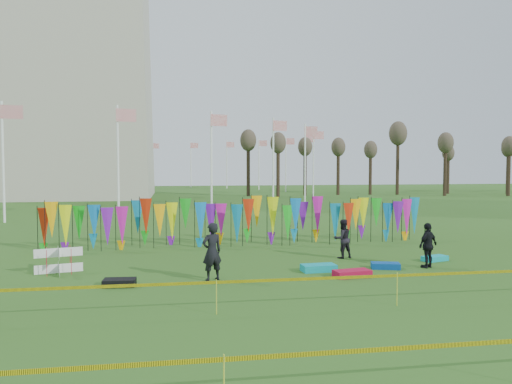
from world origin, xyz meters
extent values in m
plane|color=#2A4F16|center=(0.00, 0.00, 0.00)|extent=(160.00, 160.00, 0.00)
cylinder|color=white|center=(14.00, 48.00, 4.00)|extent=(0.16, 0.16, 8.00)
plane|color=red|center=(14.60, 48.00, 7.30)|extent=(1.40, 0.00, 1.40)
cylinder|color=white|center=(13.05, 55.25, 4.00)|extent=(0.16, 0.16, 8.00)
plane|color=red|center=(13.65, 55.25, 7.30)|extent=(1.40, 0.00, 1.40)
cylinder|color=white|center=(10.25, 62.00, 4.00)|extent=(0.16, 0.16, 8.00)
plane|color=red|center=(10.85, 62.00, 7.30)|extent=(1.40, 0.00, 1.40)
cylinder|color=white|center=(5.80, 67.80, 4.00)|extent=(0.16, 0.16, 8.00)
plane|color=red|center=(6.40, 67.80, 7.30)|extent=(1.40, 0.00, 1.40)
cylinder|color=white|center=(0.00, 72.25, 4.00)|extent=(0.16, 0.16, 8.00)
plane|color=red|center=(0.60, 72.25, 7.30)|extent=(1.40, 0.00, 1.40)
cylinder|color=white|center=(-6.75, 75.05, 4.00)|extent=(0.16, 0.16, 8.00)
plane|color=red|center=(-6.15, 75.05, 7.30)|extent=(1.40, 0.00, 1.40)
cylinder|color=white|center=(-14.00, 76.00, 4.00)|extent=(0.16, 0.16, 8.00)
plane|color=red|center=(-13.40, 76.00, 7.30)|extent=(1.40, 0.00, 1.40)
cylinder|color=white|center=(-21.25, 75.05, 4.00)|extent=(0.16, 0.16, 8.00)
plane|color=red|center=(-20.65, 75.05, 7.30)|extent=(1.40, 0.00, 1.40)
cylinder|color=white|center=(-28.00, 72.25, 4.00)|extent=(0.16, 0.16, 8.00)
plane|color=red|center=(-27.40, 72.25, 7.30)|extent=(1.40, 0.00, 1.40)
cylinder|color=white|center=(-14.00, 20.00, 4.00)|extent=(0.16, 0.16, 8.00)
plane|color=red|center=(-13.40, 20.00, 7.30)|extent=(1.40, 0.00, 1.40)
cylinder|color=white|center=(-6.75, 20.95, 4.00)|extent=(0.16, 0.16, 8.00)
plane|color=red|center=(-6.15, 20.95, 7.30)|extent=(1.40, 0.00, 1.40)
cylinder|color=white|center=(0.00, 23.75, 4.00)|extent=(0.16, 0.16, 8.00)
plane|color=red|center=(0.60, 23.75, 7.30)|extent=(1.40, 0.00, 1.40)
cylinder|color=white|center=(5.80, 28.20, 4.00)|extent=(0.16, 0.16, 8.00)
plane|color=red|center=(6.40, 28.20, 7.30)|extent=(1.40, 0.00, 1.40)
cylinder|color=white|center=(10.25, 34.00, 4.00)|extent=(0.16, 0.16, 8.00)
plane|color=red|center=(10.85, 34.00, 7.30)|extent=(1.40, 0.00, 1.40)
cylinder|color=white|center=(13.05, 40.75, 4.00)|extent=(0.16, 0.16, 8.00)
plane|color=red|center=(13.65, 40.75, 7.30)|extent=(1.40, 0.00, 1.40)
cylinder|color=black|center=(-9.00, 8.21, 1.07)|extent=(0.03, 0.03, 2.14)
cone|color=red|center=(-8.72, 8.21, 1.26)|extent=(0.64, 0.64, 1.60)
cylinder|color=black|center=(-8.42, 8.21, 1.07)|extent=(0.03, 0.03, 2.14)
cone|color=#FFAE08|center=(-8.14, 8.21, 1.26)|extent=(0.64, 0.64, 1.60)
cylinder|color=black|center=(-7.84, 8.21, 1.07)|extent=(0.03, 0.03, 2.14)
cone|color=#F1FF0D|center=(-7.56, 8.21, 1.26)|extent=(0.64, 0.64, 1.60)
cylinder|color=black|center=(-7.26, 8.21, 1.07)|extent=(0.03, 0.03, 2.14)
cone|color=#14B01C|center=(-6.98, 8.21, 1.26)|extent=(0.64, 0.64, 1.60)
cylinder|color=black|center=(-6.68, 8.21, 1.07)|extent=(0.03, 0.03, 2.14)
cone|color=blue|center=(-6.40, 8.21, 1.26)|extent=(0.64, 0.64, 1.60)
cylinder|color=black|center=(-6.10, 8.21, 1.07)|extent=(0.03, 0.03, 2.14)
cone|color=purple|center=(-5.82, 8.21, 1.26)|extent=(0.64, 0.64, 1.60)
cylinder|color=black|center=(-5.52, 8.21, 1.07)|extent=(0.03, 0.03, 2.14)
cone|color=#CE16A4|center=(-5.24, 8.21, 1.26)|extent=(0.64, 0.64, 1.60)
cylinder|color=black|center=(-4.94, 8.21, 1.07)|extent=(0.03, 0.03, 2.14)
cone|color=#0B7AA8|center=(-4.66, 8.21, 1.26)|extent=(0.64, 0.64, 1.60)
cylinder|color=black|center=(-4.35, 8.21, 1.07)|extent=(0.03, 0.03, 2.14)
cone|color=red|center=(-4.07, 8.21, 1.26)|extent=(0.64, 0.64, 1.60)
cylinder|color=black|center=(-3.77, 8.21, 1.07)|extent=(0.03, 0.03, 2.14)
cone|color=#FFAE08|center=(-3.49, 8.21, 1.26)|extent=(0.64, 0.64, 1.60)
cylinder|color=black|center=(-3.19, 8.21, 1.07)|extent=(0.03, 0.03, 2.14)
cone|color=#F1FF0D|center=(-2.91, 8.21, 1.26)|extent=(0.64, 0.64, 1.60)
cylinder|color=black|center=(-2.61, 8.21, 1.07)|extent=(0.03, 0.03, 2.14)
cone|color=#14B01C|center=(-2.33, 8.21, 1.26)|extent=(0.64, 0.64, 1.60)
cylinder|color=black|center=(-2.03, 8.21, 1.07)|extent=(0.03, 0.03, 2.14)
cone|color=blue|center=(-1.75, 8.21, 1.26)|extent=(0.64, 0.64, 1.60)
cylinder|color=black|center=(-1.45, 8.21, 1.07)|extent=(0.03, 0.03, 2.14)
cone|color=purple|center=(-1.17, 8.21, 1.26)|extent=(0.64, 0.64, 1.60)
cylinder|color=black|center=(-0.87, 8.21, 1.07)|extent=(0.03, 0.03, 2.14)
cone|color=#CE16A4|center=(-0.59, 8.21, 1.26)|extent=(0.64, 0.64, 1.60)
cylinder|color=black|center=(-0.29, 8.21, 1.07)|extent=(0.03, 0.03, 2.14)
cone|color=#0B7AA8|center=(-0.01, 8.21, 1.26)|extent=(0.64, 0.64, 1.60)
cylinder|color=black|center=(0.29, 8.21, 1.07)|extent=(0.03, 0.03, 2.14)
cone|color=red|center=(0.57, 8.21, 1.26)|extent=(0.64, 0.64, 1.60)
cylinder|color=black|center=(0.87, 8.21, 1.07)|extent=(0.03, 0.03, 2.14)
cone|color=#FFAE08|center=(1.15, 8.21, 1.26)|extent=(0.64, 0.64, 1.60)
cylinder|color=black|center=(1.45, 8.21, 1.07)|extent=(0.03, 0.03, 2.14)
cone|color=#F1FF0D|center=(1.73, 8.21, 1.26)|extent=(0.64, 0.64, 1.60)
cylinder|color=black|center=(2.03, 8.21, 1.07)|extent=(0.03, 0.03, 2.14)
cone|color=#14B01C|center=(2.31, 8.21, 1.26)|extent=(0.64, 0.64, 1.60)
cylinder|color=black|center=(2.61, 8.21, 1.07)|extent=(0.03, 0.03, 2.14)
cone|color=blue|center=(2.89, 8.21, 1.26)|extent=(0.64, 0.64, 1.60)
cylinder|color=black|center=(3.19, 8.21, 1.07)|extent=(0.03, 0.03, 2.14)
cone|color=purple|center=(3.47, 8.21, 1.26)|extent=(0.64, 0.64, 1.60)
cylinder|color=black|center=(3.77, 8.21, 1.07)|extent=(0.03, 0.03, 2.14)
cone|color=#CE16A4|center=(4.05, 8.21, 1.26)|extent=(0.64, 0.64, 1.60)
cylinder|color=black|center=(4.35, 8.21, 1.07)|extent=(0.03, 0.03, 2.14)
cone|color=#0B7AA8|center=(4.63, 8.21, 1.26)|extent=(0.64, 0.64, 1.60)
cylinder|color=black|center=(4.94, 8.21, 1.07)|extent=(0.03, 0.03, 2.14)
cone|color=red|center=(5.22, 8.21, 1.26)|extent=(0.64, 0.64, 1.60)
cylinder|color=black|center=(5.52, 8.21, 1.07)|extent=(0.03, 0.03, 2.14)
cone|color=#FFAE08|center=(5.80, 8.21, 1.26)|extent=(0.64, 0.64, 1.60)
cylinder|color=black|center=(6.10, 8.21, 1.07)|extent=(0.03, 0.03, 2.14)
cone|color=#F1FF0D|center=(6.38, 8.21, 1.26)|extent=(0.64, 0.64, 1.60)
cylinder|color=black|center=(6.68, 8.21, 1.07)|extent=(0.03, 0.03, 2.14)
cone|color=#14B01C|center=(6.96, 8.21, 1.26)|extent=(0.64, 0.64, 1.60)
cylinder|color=black|center=(7.26, 8.21, 1.07)|extent=(0.03, 0.03, 2.14)
cone|color=blue|center=(7.54, 8.21, 1.26)|extent=(0.64, 0.64, 1.60)
cylinder|color=black|center=(7.84, 8.21, 1.07)|extent=(0.03, 0.03, 2.14)
cone|color=purple|center=(8.12, 8.21, 1.26)|extent=(0.64, 0.64, 1.60)
cylinder|color=black|center=(8.42, 8.21, 1.07)|extent=(0.03, 0.03, 2.14)
cone|color=#CE16A4|center=(8.70, 8.21, 1.26)|extent=(0.64, 0.64, 1.60)
cylinder|color=black|center=(9.00, 8.21, 1.07)|extent=(0.03, 0.03, 2.14)
cone|color=#0B7AA8|center=(9.28, 8.21, 1.26)|extent=(0.64, 0.64, 1.60)
cube|color=#FFED05|center=(0.00, -2.73, 0.82)|extent=(26.00, 0.01, 0.08)
cylinder|color=#C9D22E|center=(-2.00, -2.73, 0.45)|extent=(0.02, 0.02, 0.90)
cylinder|color=#C9D22E|center=(3.00, -2.73, 0.45)|extent=(0.02, 0.02, 0.90)
cube|color=#FFED05|center=(0.00, -7.76, 0.82)|extent=(26.00, 0.01, 0.08)
cylinder|color=#C9D22E|center=(-2.00, -7.76, 0.45)|extent=(0.02, 0.02, 0.90)
cylinder|color=#3A2B1D|center=(6.00, 44.00, 3.20)|extent=(0.44, 0.44, 6.40)
ellipsoid|color=#4C4133|center=(6.00, 44.00, 6.56)|extent=(1.92, 1.92, 2.56)
cylinder|color=#3A2B1D|center=(10.00, 44.00, 3.20)|extent=(0.44, 0.44, 6.40)
ellipsoid|color=#4C4133|center=(10.00, 44.00, 6.56)|extent=(1.92, 1.92, 2.56)
cylinder|color=#3A2B1D|center=(14.00, 44.00, 3.20)|extent=(0.44, 0.44, 6.40)
ellipsoid|color=#4C4133|center=(14.00, 44.00, 6.56)|extent=(1.92, 1.92, 2.56)
cylinder|color=#3A2B1D|center=(18.00, 44.00, 3.20)|extent=(0.44, 0.44, 6.40)
ellipsoid|color=#4C4133|center=(18.00, 44.00, 6.56)|extent=(1.92, 1.92, 2.56)
cylinder|color=#3A2B1D|center=(22.00, 44.00, 3.20)|extent=(0.44, 0.44, 6.40)
ellipsoid|color=#4C4133|center=(22.00, 44.00, 6.56)|extent=(1.92, 1.92, 2.56)
cylinder|color=#3A2B1D|center=(26.00, 44.00, 3.20)|extent=(0.44, 0.44, 6.40)
ellipsoid|color=#4C4133|center=(26.00, 44.00, 6.56)|extent=(1.92, 1.92, 2.56)
cylinder|color=#3A2B1D|center=(30.00, 44.00, 3.20)|extent=(0.44, 0.44, 6.40)
ellipsoid|color=#4C4133|center=(30.00, 44.00, 6.56)|extent=(1.92, 1.92, 2.56)
cylinder|color=#3A2B1D|center=(34.00, 44.00, 3.20)|extent=(0.44, 0.44, 6.40)
ellipsoid|color=#4C4133|center=(34.00, 44.00, 6.56)|extent=(1.92, 1.92, 2.56)
cylinder|color=#3A2B1D|center=(38.00, 44.00, 3.20)|extent=(0.44, 0.44, 6.40)
ellipsoid|color=#4C4133|center=(38.00, 44.00, 6.56)|extent=(1.92, 1.92, 2.56)
cylinder|color=red|center=(-7.27, 2.61, 0.45)|extent=(0.02, 0.02, 0.90)
cylinder|color=red|center=(-6.48, 2.61, 0.45)|extent=(0.02, 0.02, 0.90)
cylinder|color=red|center=(-7.27, 3.40, 0.45)|extent=(0.02, 0.02, 0.90)
cylinder|color=red|center=(-6.48, 3.40, 0.45)|extent=(0.02, 0.02, 0.90)
imported|color=black|center=(-1.66, 1.06, 0.95)|extent=(0.83, 0.73, 1.90)
imported|color=black|center=(3.88, 4.15, 0.79)|extent=(0.85, 0.61, 1.59)
imported|color=black|center=(6.34, 1.80, 0.83)|extent=(1.12, 0.94, 1.66)
cube|color=#0BA2AF|center=(2.20, 1.85, 0.12)|extent=(1.25, 0.68, 0.24)
cube|color=#0946A0|center=(4.74, 1.91, 0.11)|extent=(1.12, 0.79, 0.21)
cube|color=#B60C32|center=(3.06, 0.81, 0.11)|extent=(1.32, 0.75, 0.23)
cube|color=black|center=(-4.58, 0.74, 0.11)|extent=(1.02, 0.63, 0.23)
cube|color=#0DAEB8|center=(7.29, 3.00, 0.10)|extent=(1.13, 0.79, 0.20)
camera|label=1|loc=(-2.86, -15.15, 3.76)|focal=35.00mm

